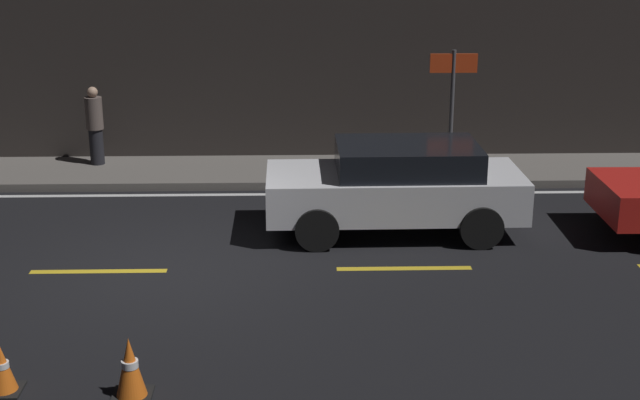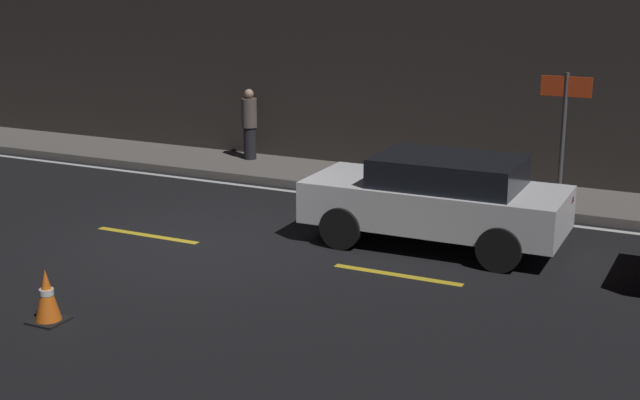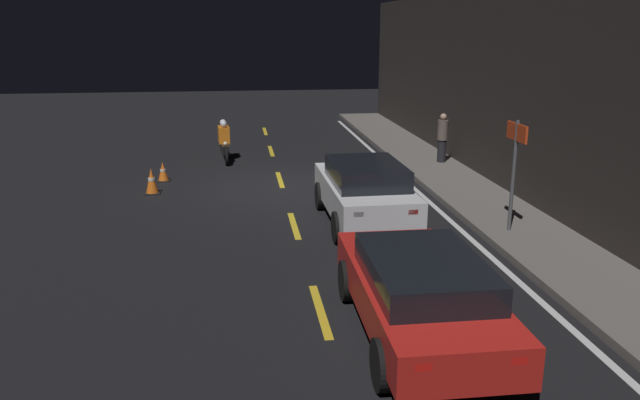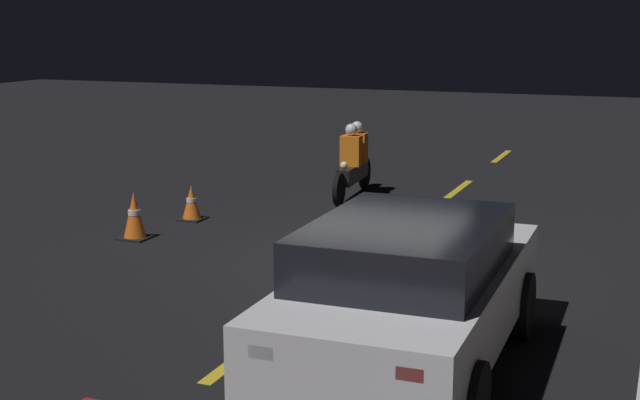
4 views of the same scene
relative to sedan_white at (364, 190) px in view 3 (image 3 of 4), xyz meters
name	(u,v)px [view 3 (image 3 of 4)]	position (x,y,z in m)	size (l,w,h in m)	color
ground_plane	(283,188)	(-3.55, -1.63, -0.80)	(56.00, 56.00, 0.00)	black
raised_curb	(450,180)	(-3.55, 3.33, -0.72)	(28.00, 2.00, 0.16)	#605B56
building_front	(495,87)	(-3.55, 4.48, 1.96)	(28.00, 0.30, 5.52)	#2D2826
lane_dash_a	(265,131)	(-13.55, -1.63, -0.80)	(2.00, 0.14, 0.01)	gold
lane_dash_b	(271,151)	(-9.05, -1.63, -0.80)	(2.00, 0.14, 0.01)	gold
lane_dash_c	(280,180)	(-4.55, -1.63, -0.80)	(2.00, 0.14, 0.01)	gold
lane_dash_d	(294,225)	(-0.05, -1.63, -0.80)	(2.00, 0.14, 0.01)	gold
lane_dash_e	(320,310)	(4.45, -1.63, -0.80)	(2.00, 0.14, 0.01)	gold
lane_solid_kerb	(409,184)	(-3.55, 2.07, -0.80)	(25.20, 0.14, 0.01)	silver
sedan_white	(364,190)	(0.00, 0.00, 0.00)	(4.16, 1.90, 1.48)	silver
taxi_red	(420,291)	(5.50, -0.31, -0.07)	(4.38, 1.90, 1.31)	red
motorcycle	(224,142)	(-7.73, -3.30, -0.17)	(2.36, 0.41, 1.36)	black
traffic_cone_near	(163,172)	(-4.85, -5.07, -0.52)	(0.39, 0.39, 0.58)	black
traffic_cone_mid	(152,181)	(-3.43, -5.22, -0.45)	(0.43, 0.43, 0.71)	black
pedestrian	(442,138)	(-5.68, 3.74, 0.16)	(0.34, 0.34, 1.58)	black
shop_sign	(515,154)	(1.35, 2.94, 1.04)	(0.90, 0.08, 2.40)	#4C4C51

